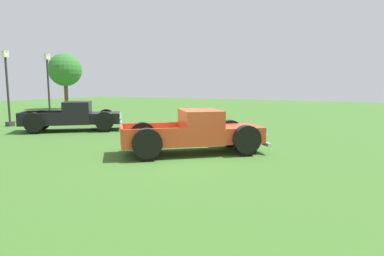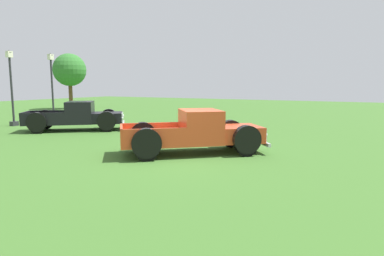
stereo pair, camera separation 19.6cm
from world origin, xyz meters
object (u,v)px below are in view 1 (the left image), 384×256
pickup_truck_foreground (202,132)px  oak_tree_east (65,70)px  lamp_post_far (48,86)px  pickup_truck_behind_left (79,117)px  lamp_post_near (7,87)px

pickup_truck_foreground → oak_tree_east: (12.58, 20.61, 3.02)m
lamp_post_far → pickup_truck_foreground: bearing=-108.8°
pickup_truck_behind_left → oak_tree_east: oak_tree_east is taller
pickup_truck_behind_left → lamp_post_near: bearing=95.8°
pickup_truck_behind_left → lamp_post_near: 5.22m
lamp_post_near → oak_tree_east: bearing=34.5°
pickup_truck_foreground → lamp_post_near: bearing=82.9°
lamp_post_near → oak_tree_east: 13.37m
pickup_truck_foreground → lamp_post_near: 13.27m
lamp_post_near → lamp_post_far: 2.86m
pickup_truck_foreground → lamp_post_near: size_ratio=1.14×
pickup_truck_foreground → lamp_post_far: 14.02m
lamp_post_near → lamp_post_far: size_ratio=0.99×
pickup_truck_behind_left → lamp_post_far: bearing=65.1°
lamp_post_near → pickup_truck_behind_left: bearing=-84.2°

